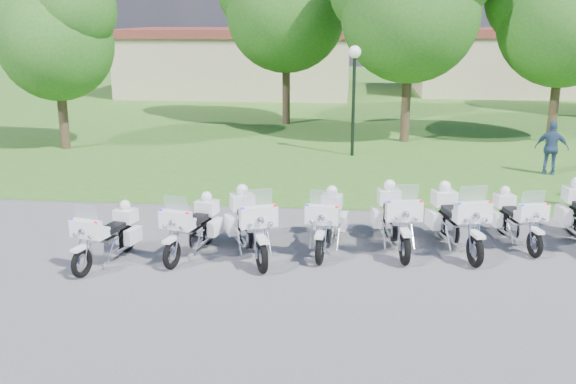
# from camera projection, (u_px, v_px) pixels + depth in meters

# --- Properties ---
(ground) EXTENTS (100.00, 100.00, 0.00)m
(ground) POSITION_uv_depth(u_px,v_px,m) (287.00, 248.00, 14.11)
(ground) COLOR #4F4F53
(ground) RESTS_ON ground
(grass_lawn) EXTENTS (100.00, 48.00, 0.01)m
(grass_lawn) POSITION_uv_depth(u_px,v_px,m) (332.00, 97.00, 39.99)
(grass_lawn) COLOR #386A21
(grass_lawn) RESTS_ON ground
(motorcycle_0) EXTENTS (1.03, 2.05, 1.41)m
(motorcycle_0) POSITION_uv_depth(u_px,v_px,m) (108.00, 235.00, 13.20)
(motorcycle_0) COLOR black
(motorcycle_0) RESTS_ON ground
(motorcycle_1) EXTENTS (1.05, 2.15, 1.47)m
(motorcycle_1) POSITION_uv_depth(u_px,v_px,m) (193.00, 226.00, 13.64)
(motorcycle_1) COLOR black
(motorcycle_1) RESTS_ON ground
(motorcycle_2) EXTENTS (1.38, 2.35, 1.66)m
(motorcycle_2) POSITION_uv_depth(u_px,v_px,m) (250.00, 224.00, 13.55)
(motorcycle_2) COLOR black
(motorcycle_2) RESTS_ON ground
(motorcycle_3) EXTENTS (0.88, 2.27, 1.52)m
(motorcycle_3) POSITION_uv_depth(u_px,v_px,m) (327.00, 221.00, 13.92)
(motorcycle_3) COLOR black
(motorcycle_3) RESTS_ON ground
(motorcycle_4) EXTENTS (1.02, 2.44, 1.64)m
(motorcycle_4) POSITION_uv_depth(u_px,v_px,m) (395.00, 218.00, 13.98)
(motorcycle_4) COLOR black
(motorcycle_4) RESTS_ON ground
(motorcycle_5) EXTENTS (1.17, 2.41, 1.65)m
(motorcycle_5) POSITION_uv_depth(u_px,v_px,m) (456.00, 219.00, 13.88)
(motorcycle_5) COLOR black
(motorcycle_5) RESTS_ON ground
(motorcycle_6) EXTENTS (0.99, 2.07, 1.41)m
(motorcycle_6) POSITION_uv_depth(u_px,v_px,m) (517.00, 218.00, 14.27)
(motorcycle_6) COLOR black
(motorcycle_6) RESTS_ON ground
(lamp_post) EXTENTS (0.44, 0.44, 3.92)m
(lamp_post) POSITION_uv_depth(u_px,v_px,m) (354.00, 73.00, 22.55)
(lamp_post) COLOR black
(lamp_post) RESTS_ON ground
(tree_0) EXTENTS (4.91, 4.19, 6.54)m
(tree_0) POSITION_uv_depth(u_px,v_px,m) (55.00, 32.00, 23.48)
(tree_0) COLOR #38281C
(tree_0) RESTS_ON ground
(tree_1) EXTENTS (6.30, 5.38, 8.40)m
(tree_1) POSITION_uv_depth(u_px,v_px,m) (285.00, 0.00, 28.70)
(tree_1) COLOR #38281C
(tree_1) RESTS_ON ground
(tree_3) EXTENTS (5.82, 4.97, 7.76)m
(tree_3) POSITION_uv_depth(u_px,v_px,m) (563.00, 10.00, 24.53)
(tree_3) COLOR #38281C
(tree_3) RESTS_ON ground
(building_west) EXTENTS (14.56, 8.32, 4.10)m
(building_west) POSITION_uv_depth(u_px,v_px,m) (239.00, 61.00, 40.98)
(building_west) COLOR tan
(building_west) RESTS_ON ground
(building_east) EXTENTS (11.44, 7.28, 4.10)m
(building_east) POSITION_uv_depth(u_px,v_px,m) (505.00, 61.00, 41.23)
(building_east) COLOR tan
(building_east) RESTS_ON ground
(bystander_c) EXTENTS (1.09, 0.71, 1.72)m
(bystander_c) POSITION_uv_depth(u_px,v_px,m) (552.00, 148.00, 20.36)
(bystander_c) COLOR navy
(bystander_c) RESTS_ON ground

